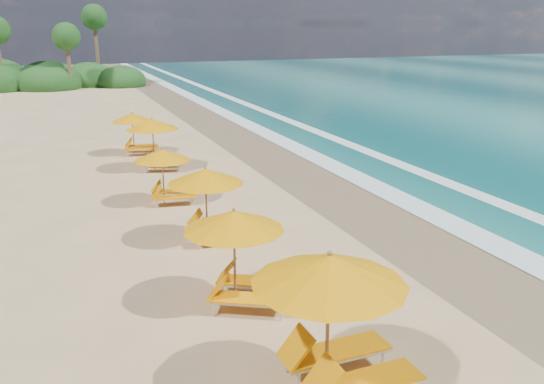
{
  "coord_description": "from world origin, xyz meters",
  "views": [
    {
      "loc": [
        -6.07,
        -15.57,
        6.16
      ],
      "look_at": [
        0.0,
        0.0,
        1.2
      ],
      "focal_mm": 37.57,
      "sensor_mm": 36.0,
      "label": 1
    }
  ],
  "objects": [
    {
      "name": "ground",
      "position": [
        0.0,
        0.0,
        0.0
      ],
      "size": [
        160.0,
        160.0,
        0.0
      ],
      "primitive_type": "plane",
      "color": "tan",
      "rests_on": "ground"
    },
    {
      "name": "wet_sand",
      "position": [
        4.0,
        0.0,
        0.01
      ],
      "size": [
        4.0,
        160.0,
        0.01
      ],
      "primitive_type": "cube",
      "color": "#816B4C",
      "rests_on": "ground"
    },
    {
      "name": "surf_foam",
      "position": [
        6.7,
        0.0,
        0.03
      ],
      "size": [
        4.0,
        160.0,
        0.01
      ],
      "color": "white",
      "rests_on": "ground"
    },
    {
      "name": "station_1",
      "position": [
        -1.91,
        -7.99,
        1.49
      ],
      "size": [
        2.88,
        2.66,
        2.65
      ],
      "rotation": [
        0.0,
        0.0,
        0.02
      ],
      "color": "olive",
      "rests_on": "ground"
    },
    {
      "name": "station_2",
      "position": [
        -2.41,
        -4.36,
        1.29
      ],
      "size": [
        3.07,
        3.07,
        2.3
      ],
      "rotation": [
        0.0,
        0.0,
        -0.51
      ],
      "color": "olive",
      "rests_on": "ground"
    },
    {
      "name": "station_3",
      "position": [
        -1.97,
        -0.26,
        1.26
      ],
      "size": [
        2.57,
        2.41,
        2.25
      ],
      "rotation": [
        0.0,
        0.0,
        -0.1
      ],
      "color": "olive",
      "rests_on": "ground"
    },
    {
      "name": "station_4",
      "position": [
        -2.46,
        3.88,
        1.12
      ],
      "size": [
        2.36,
        2.24,
        2.01
      ],
      "rotation": [
        0.0,
        0.0,
        -0.15
      ],
      "color": "olive",
      "rests_on": "ground"
    },
    {
      "name": "station_5",
      "position": [
        -1.89,
        8.83,
        1.29
      ],
      "size": [
        2.88,
        2.79,
        2.3
      ],
      "rotation": [
        0.0,
        0.0,
        -0.28
      ],
      "color": "olive",
      "rests_on": "ground"
    },
    {
      "name": "station_6",
      "position": [
        -2.28,
        12.34,
        1.16
      ],
      "size": [
        2.46,
        2.34,
        2.07
      ],
      "rotation": [
        0.0,
        0.0,
        -0.17
      ],
      "color": "olive",
      "rests_on": "ground"
    },
    {
      "name": "treeline",
      "position": [
        -9.94,
        45.51,
        1.0
      ],
      "size": [
        25.8,
        8.8,
        9.74
      ],
      "color": "#163D14",
      "rests_on": "ground"
    }
  ]
}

